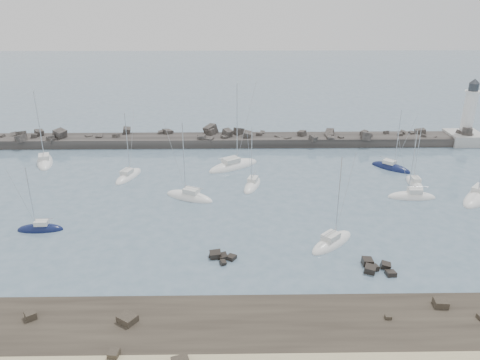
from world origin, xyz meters
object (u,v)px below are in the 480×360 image
Objects in this scene: sailboat_1 at (45,162)px; sailboat_10 at (414,183)px; sailboat_6 at (252,186)px; sailboat_4 at (233,166)px; sailboat_2 at (40,229)px; sailboat_9 at (412,197)px; sailboat_7 at (332,243)px; sailboat_5 at (189,197)px; lighthouse at (466,129)px; sailboat_3 at (128,177)px; sailboat_8 at (391,168)px; sailboat_11 at (479,197)px.

sailboat_10 is at bearing -9.84° from sailboat_1.
sailboat_1 is 1.28× the size of sailboat_6.
sailboat_4 is at bearing 109.21° from sailboat_6.
sailboat_6 is (30.10, 15.03, -0.00)m from sailboat_2.
sailboat_6 is at bearing 168.63° from sailboat_9.
sailboat_4 reaches higher than sailboat_7.
sailboat_7 is 21.27m from sailboat_9.
sailboat_10 is at bearing 66.21° from sailboat_9.
sailboat_5 is 1.26× the size of sailboat_10.
sailboat_5 is (-57.10, -27.84, -2.94)m from lighthouse.
sailboat_3 is 48.15m from sailboat_8.
sailboat_6 is 1.08× the size of sailboat_10.
sailboat_11 is at bearing -1.41° from sailboat_9.
sailboat_7 reaches higher than sailboat_2.
sailboat_5 is at bearing -154.01° from lighthouse.
sailboat_2 is 22.39m from sailboat_5.
sailboat_5 is (-7.08, -13.79, -0.00)m from sailboat_4.
sailboat_6 is at bearing -179.08° from sailboat_10.
sailboat_6 reaches higher than sailboat_2.
sailboat_5 is at bearing 179.08° from sailboat_11.
sailboat_10 is (49.69, -3.93, -0.01)m from sailboat_3.
sailboat_3 is at bearing -164.66° from lighthouse.
sailboat_3 is 48.19m from sailboat_9.
sailboat_3 is 19.26m from sailboat_4.
sailboat_11 is at bearing -13.03° from sailboat_1.
sailboat_9 reaches higher than sailboat_6.
lighthouse is 0.87× the size of sailboat_11.
sailboat_1 is 77.56m from sailboat_11.
sailboat_6 reaches higher than sailboat_10.
sailboat_9 is at bearing 42.40° from sailboat_7.
sailboat_2 is at bearing -153.48° from sailboat_6.
sailboat_8 is 7.76m from sailboat_10.
sailboat_3 is at bearing 142.12° from sailboat_5.
lighthouse is 0.99× the size of sailboat_1.
sailboat_6 is at bearing -17.07° from sailboat_1.
sailboat_7 is 32.04m from sailboat_8.
sailboat_9 is at bearing -127.12° from lighthouse.
lighthouse reaches higher than sailboat_5.
sailboat_9 is (35.67, -0.48, -0.00)m from sailboat_5.
sailboat_5 is at bearing -29.84° from sailboat_1.
sailboat_6 is 36.50m from sailboat_11.
sailboat_11 reaches higher than sailboat_8.
sailboat_7 is (49.15, -31.57, -0.00)m from sailboat_1.
sailboat_8 is 1.00× the size of sailboat_9.
sailboat_6 is at bearing -162.95° from sailboat_8.
sailboat_11 is (-10.72, -28.58, -2.95)m from lighthouse.
lighthouse reaches higher than sailboat_2.
sailboat_5 is 24.86m from sailboat_7.
sailboat_8 is (56.27, 23.05, -0.00)m from sailboat_2.
sailboat_4 is 1.46× the size of sailboat_6.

